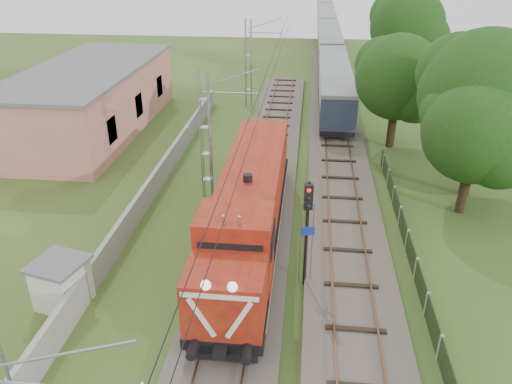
# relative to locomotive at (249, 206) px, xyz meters

# --- Properties ---
(ground) EXTENTS (140.00, 140.00, 0.00)m
(ground) POSITION_rel_locomotive_xyz_m (0.00, -7.65, -2.26)
(ground) COLOR #334E1D
(ground) RESTS_ON ground
(track_main) EXTENTS (4.20, 70.00, 0.45)m
(track_main) POSITION_rel_locomotive_xyz_m (0.00, -0.65, -2.08)
(track_main) COLOR #6B6054
(track_main) RESTS_ON ground
(track_side) EXTENTS (4.20, 80.00, 0.45)m
(track_side) POSITION_rel_locomotive_xyz_m (5.00, 12.35, -2.08)
(track_side) COLOR #6B6054
(track_side) RESTS_ON ground
(catenary) EXTENTS (3.31, 70.00, 8.00)m
(catenary) POSITION_rel_locomotive_xyz_m (-2.95, 4.35, 1.79)
(catenary) COLOR gray
(catenary) RESTS_ON ground
(boundary_wall) EXTENTS (0.25, 40.00, 1.50)m
(boundary_wall) POSITION_rel_locomotive_xyz_m (-6.50, 4.35, -1.51)
(boundary_wall) COLOR #9E9E99
(boundary_wall) RESTS_ON ground
(station_building) EXTENTS (8.40, 20.40, 5.22)m
(station_building) POSITION_rel_locomotive_xyz_m (-15.00, 16.35, 0.37)
(station_building) COLOR #D97F75
(station_building) RESTS_ON ground
(fence) EXTENTS (0.12, 32.00, 1.20)m
(fence) POSITION_rel_locomotive_xyz_m (8.00, -4.65, -1.66)
(fence) COLOR black
(fence) RESTS_ON ground
(locomotive) EXTENTS (3.03, 17.32, 4.40)m
(locomotive) POSITION_rel_locomotive_xyz_m (0.00, 0.00, 0.00)
(locomotive) COLOR black
(locomotive) RESTS_ON ground
(coach_rake) EXTENTS (2.82, 105.50, 3.26)m
(coach_rake) POSITION_rel_locomotive_xyz_m (5.00, 67.53, 0.11)
(coach_rake) COLOR black
(coach_rake) RESTS_ON ground
(signal_post) EXTENTS (0.58, 0.45, 5.23)m
(signal_post) POSITION_rel_locomotive_xyz_m (2.90, -3.14, 1.33)
(signal_post) COLOR black
(signal_post) RESTS_ON ground
(relay_hut) EXTENTS (2.55, 2.55, 2.16)m
(relay_hut) POSITION_rel_locomotive_xyz_m (-7.40, -5.53, -1.17)
(relay_hut) COLOR silver
(relay_hut) RESTS_ON ground
(tree_a) EXTENTS (6.04, 5.76, 7.83)m
(tree_a) POSITION_rel_locomotive_xyz_m (11.83, 4.84, 2.62)
(tree_a) COLOR #372B16
(tree_a) RESTS_ON ground
(tree_b) EXTENTS (7.75, 7.38, 10.05)m
(tree_b) POSITION_rel_locomotive_xyz_m (12.68, 7.17, 4.01)
(tree_b) COLOR #372B16
(tree_b) RESTS_ON ground
(tree_c) EXTENTS (6.50, 6.19, 8.43)m
(tree_c) POSITION_rel_locomotive_xyz_m (9.14, 15.03, 2.99)
(tree_c) COLOR #372B16
(tree_c) RESTS_ON ground
(tree_d) EXTENTS (7.87, 7.50, 10.20)m
(tree_d) POSITION_rel_locomotive_xyz_m (12.42, 32.54, 4.10)
(tree_d) COLOR #372B16
(tree_d) RESTS_ON ground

